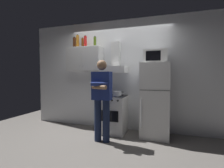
{
  "coord_description": "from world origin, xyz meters",
  "views": [
    {
      "loc": [
        1.1,
        -3.4,
        1.32
      ],
      "look_at": [
        0.0,
        0.0,
        1.15
      ],
      "focal_mm": 26.37,
      "sensor_mm": 36.0,
      "label": 1
    }
  ],
  "objects_px": {
    "bottle_olive_oil": "(95,42)",
    "bottle_liquor_amber": "(78,41)",
    "bottle_soda_red": "(85,42)",
    "bottle_beer_brown": "(83,43)",
    "person_standing": "(102,97)",
    "cooking_pot": "(117,94)",
    "upper_cabinet": "(85,59)",
    "refrigerator": "(155,100)",
    "stove_oven": "(113,114)",
    "microwave": "(156,57)",
    "range_hood": "(115,65)",
    "bottle_rum_dark": "(74,43)"
  },
  "relations": [
    {
      "from": "refrigerator",
      "to": "bottle_soda_red",
      "type": "height_order",
      "value": "bottle_soda_red"
    },
    {
      "from": "refrigerator",
      "to": "stove_oven",
      "type": "bearing_deg",
      "value": -179.96
    },
    {
      "from": "bottle_rum_dark",
      "to": "bottle_beer_brown",
      "type": "height_order",
      "value": "bottle_rum_dark"
    },
    {
      "from": "microwave",
      "to": "cooking_pot",
      "type": "relative_size",
      "value": 1.62
    },
    {
      "from": "bottle_soda_red",
      "to": "bottle_liquor_amber",
      "type": "height_order",
      "value": "bottle_liquor_amber"
    },
    {
      "from": "range_hood",
      "to": "bottle_liquor_amber",
      "type": "distance_m",
      "value": 1.18
    },
    {
      "from": "microwave",
      "to": "person_standing",
      "type": "height_order",
      "value": "microwave"
    },
    {
      "from": "stove_oven",
      "to": "microwave",
      "type": "relative_size",
      "value": 1.82
    },
    {
      "from": "microwave",
      "to": "bottle_liquor_amber",
      "type": "height_order",
      "value": "bottle_liquor_amber"
    },
    {
      "from": "upper_cabinet",
      "to": "refrigerator",
      "type": "distance_m",
      "value": 2.0
    },
    {
      "from": "microwave",
      "to": "bottle_soda_red",
      "type": "xyz_separation_m",
      "value": [
        -1.71,
        0.09,
        0.45
      ]
    },
    {
      "from": "person_standing",
      "to": "microwave",
      "type": "bearing_deg",
      "value": 32.0
    },
    {
      "from": "refrigerator",
      "to": "microwave",
      "type": "xyz_separation_m",
      "value": [
        -0.0,
        0.02,
        0.94
      ]
    },
    {
      "from": "bottle_soda_red",
      "to": "cooking_pot",
      "type": "bearing_deg",
      "value": -14.06
    },
    {
      "from": "bottle_liquor_amber",
      "to": "refrigerator",
      "type": "bearing_deg",
      "value": -4.04
    },
    {
      "from": "bottle_beer_brown",
      "to": "upper_cabinet",
      "type": "bearing_deg",
      "value": -24.65
    },
    {
      "from": "person_standing",
      "to": "cooking_pot",
      "type": "xyz_separation_m",
      "value": [
        0.18,
        0.49,
        0.03
      ]
    },
    {
      "from": "bottle_liquor_amber",
      "to": "cooking_pot",
      "type": "bearing_deg",
      "value": -12.79
    },
    {
      "from": "upper_cabinet",
      "to": "stove_oven",
      "type": "bearing_deg",
      "value": -8.9
    },
    {
      "from": "range_hood",
      "to": "refrigerator",
      "type": "relative_size",
      "value": 0.47
    },
    {
      "from": "range_hood",
      "to": "microwave",
      "type": "xyz_separation_m",
      "value": [
        0.95,
        -0.11,
        0.14
      ]
    },
    {
      "from": "bottle_rum_dark",
      "to": "refrigerator",
      "type": "bearing_deg",
      "value": -4.67
    },
    {
      "from": "cooking_pot",
      "to": "range_hood",
      "type": "bearing_deg",
      "value": 117.88
    },
    {
      "from": "refrigerator",
      "to": "bottle_olive_oil",
      "type": "height_order",
      "value": "bottle_olive_oil"
    },
    {
      "from": "stove_oven",
      "to": "bottle_rum_dark",
      "type": "xyz_separation_m",
      "value": [
        -1.12,
        0.17,
        1.76
      ]
    },
    {
      "from": "microwave",
      "to": "bottle_liquor_amber",
      "type": "relative_size",
      "value": 1.41
    },
    {
      "from": "microwave",
      "to": "bottle_beer_brown",
      "type": "relative_size",
      "value": 1.89
    },
    {
      "from": "bottle_soda_red",
      "to": "bottle_beer_brown",
      "type": "height_order",
      "value": "bottle_soda_red"
    },
    {
      "from": "upper_cabinet",
      "to": "refrigerator",
      "type": "xyz_separation_m",
      "value": [
        1.75,
        -0.12,
        -0.95
      ]
    },
    {
      "from": "upper_cabinet",
      "to": "refrigerator",
      "type": "relative_size",
      "value": 0.56
    },
    {
      "from": "upper_cabinet",
      "to": "bottle_olive_oil",
      "type": "relative_size",
      "value": 3.56
    },
    {
      "from": "bottle_soda_red",
      "to": "bottle_rum_dark",
      "type": "xyz_separation_m",
      "value": [
        -0.35,
        0.06,
        0.0
      ]
    },
    {
      "from": "bottle_olive_oil",
      "to": "bottle_liquor_amber",
      "type": "bearing_deg",
      "value": 175.87
    },
    {
      "from": "person_standing",
      "to": "bottle_rum_dark",
      "type": "relative_size",
      "value": 5.64
    },
    {
      "from": "microwave",
      "to": "cooking_pot",
      "type": "xyz_separation_m",
      "value": [
        -0.82,
        -0.14,
        -0.81
      ]
    },
    {
      "from": "range_hood",
      "to": "microwave",
      "type": "height_order",
      "value": "range_hood"
    },
    {
      "from": "microwave",
      "to": "range_hood",
      "type": "bearing_deg",
      "value": 173.54
    },
    {
      "from": "person_standing",
      "to": "bottle_liquor_amber",
      "type": "distance_m",
      "value": 1.79
    },
    {
      "from": "refrigerator",
      "to": "upper_cabinet",
      "type": "bearing_deg",
      "value": 175.93
    },
    {
      "from": "upper_cabinet",
      "to": "range_hood",
      "type": "distance_m",
      "value": 0.81
    },
    {
      "from": "refrigerator",
      "to": "bottle_liquor_amber",
      "type": "height_order",
      "value": "bottle_liquor_amber"
    },
    {
      "from": "cooking_pot",
      "to": "bottle_soda_red",
      "type": "xyz_separation_m",
      "value": [
        -0.9,
        0.22,
        1.26
      ]
    },
    {
      "from": "microwave",
      "to": "bottle_soda_red",
      "type": "bearing_deg",
      "value": 177.13
    },
    {
      "from": "bottle_soda_red",
      "to": "bottle_beer_brown",
      "type": "bearing_deg",
      "value": 153.51
    },
    {
      "from": "upper_cabinet",
      "to": "bottle_liquor_amber",
      "type": "distance_m",
      "value": 0.51
    },
    {
      "from": "cooking_pot",
      "to": "bottle_beer_brown",
      "type": "relative_size",
      "value": 1.17
    },
    {
      "from": "stove_oven",
      "to": "microwave",
      "type": "height_order",
      "value": "microwave"
    },
    {
      "from": "bottle_beer_brown",
      "to": "bottle_olive_oil",
      "type": "bearing_deg",
      "value": -8.58
    },
    {
      "from": "range_hood",
      "to": "bottle_rum_dark",
      "type": "relative_size",
      "value": 2.58
    },
    {
      "from": "upper_cabinet",
      "to": "cooking_pot",
      "type": "bearing_deg",
      "value": -14.73
    }
  ]
}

